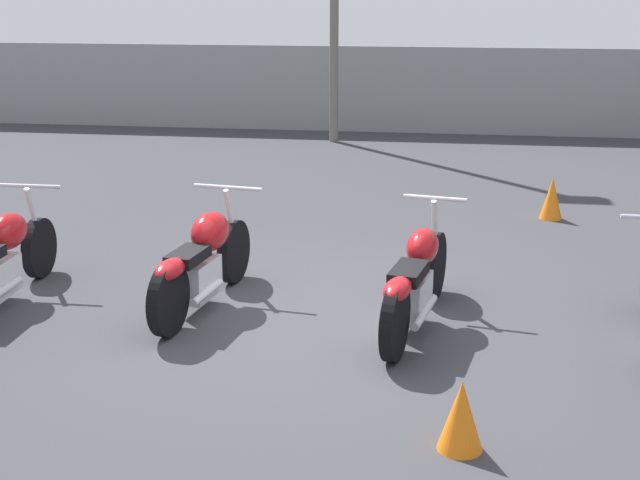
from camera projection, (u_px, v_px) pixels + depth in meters
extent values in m
plane|color=#38383D|center=(315.00, 322.00, 7.67)|extent=(60.00, 60.00, 0.00)
cube|color=gray|center=(396.00, 90.00, 17.13)|extent=(40.00, 0.04, 1.64)
cylinder|color=black|center=(39.00, 248.00, 8.78)|extent=(0.11, 0.60, 0.60)
ellipsoid|color=#AD1419|center=(8.00, 231.00, 8.13)|extent=(0.28, 0.52, 0.33)
cylinder|color=silver|center=(29.00, 186.00, 8.50)|extent=(0.64, 0.04, 0.04)
cylinder|color=silver|center=(34.00, 217.00, 8.64)|extent=(0.05, 0.25, 0.63)
cylinder|color=silver|center=(4.00, 290.00, 7.84)|extent=(0.08, 0.59, 0.07)
cylinder|color=black|center=(234.00, 251.00, 8.63)|extent=(0.19, 0.63, 0.62)
cylinder|color=black|center=(169.00, 300.00, 7.32)|extent=(0.19, 0.63, 0.62)
cube|color=silver|center=(201.00, 279.00, 7.92)|extent=(0.27, 0.54, 0.34)
ellipsoid|color=#AD1419|center=(210.00, 232.00, 8.03)|extent=(0.37, 0.57, 0.35)
cube|color=black|center=(188.00, 256.00, 7.61)|extent=(0.31, 0.50, 0.10)
ellipsoid|color=#AD1419|center=(170.00, 269.00, 7.29)|extent=(0.26, 0.46, 0.16)
cylinder|color=silver|center=(228.00, 187.00, 8.35)|extent=(0.68, 0.13, 0.04)
cylinder|color=silver|center=(231.00, 220.00, 8.49)|extent=(0.09, 0.26, 0.64)
cylinder|color=silver|center=(207.00, 292.00, 7.77)|extent=(0.15, 0.58, 0.07)
cylinder|color=black|center=(435.00, 265.00, 8.20)|extent=(0.21, 0.63, 0.62)
cylinder|color=black|center=(395.00, 322.00, 6.84)|extent=(0.21, 0.63, 0.62)
cube|color=silver|center=(415.00, 297.00, 7.46)|extent=(0.29, 0.56, 0.34)
ellipsoid|color=#AD1419|center=(423.00, 247.00, 7.58)|extent=(0.34, 0.52, 0.31)
cube|color=black|center=(409.00, 273.00, 7.14)|extent=(0.32, 0.53, 0.10)
ellipsoid|color=#AD1419|center=(397.00, 289.00, 6.81)|extent=(0.28, 0.47, 0.16)
cylinder|color=silver|center=(435.00, 198.00, 7.92)|extent=(0.57, 0.14, 0.04)
cylinder|color=silver|center=(435.00, 232.00, 8.06)|extent=(0.09, 0.26, 0.64)
cylinder|color=silver|center=(425.00, 312.00, 7.30)|extent=(0.20, 0.72, 0.07)
cone|color=orange|center=(461.00, 415.00, 5.53)|extent=(0.29, 0.29, 0.46)
cone|color=orange|center=(552.00, 198.00, 10.97)|extent=(0.28, 0.28, 0.52)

